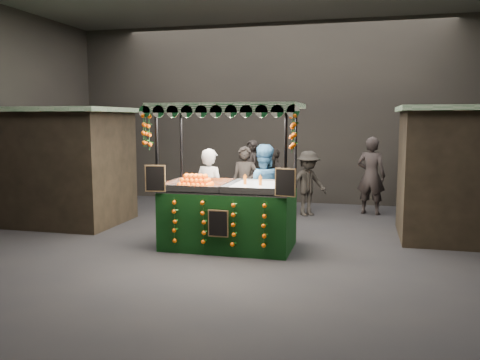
# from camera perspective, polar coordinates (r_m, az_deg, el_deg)

# --- Properties ---
(ground) EXTENTS (12.00, 12.00, 0.00)m
(ground) POSITION_cam_1_polar(r_m,az_deg,el_deg) (9.38, -0.32, -7.44)
(ground) COLOR black
(ground) RESTS_ON ground
(market_hall) EXTENTS (12.10, 10.10, 5.05)m
(market_hall) POSITION_cam_1_polar(r_m,az_deg,el_deg) (9.14, -0.34, 13.55)
(market_hall) COLOR black
(market_hall) RESTS_ON ground
(neighbour_stall_left) EXTENTS (3.00, 2.20, 2.60)m
(neighbour_stall_left) POSITION_cam_1_polar(r_m,az_deg,el_deg) (11.89, -20.06, 1.61)
(neighbour_stall_left) COLOR black
(neighbour_stall_left) RESTS_ON ground
(neighbour_stall_right) EXTENTS (3.00, 2.20, 2.60)m
(neighbour_stall_right) POSITION_cam_1_polar(r_m,az_deg,el_deg) (10.57, 25.67, 0.71)
(neighbour_stall_right) COLOR black
(neighbour_stall_right) RESTS_ON ground
(juice_stall) EXTENTS (2.71, 1.59, 2.62)m
(juice_stall) POSITION_cam_1_polar(r_m,az_deg,el_deg) (8.99, -1.32, -2.78)
(juice_stall) COLOR black
(juice_stall) RESTS_ON ground
(vendor_grey) EXTENTS (0.74, 0.60, 1.77)m
(vendor_grey) POSITION_cam_1_polar(r_m,az_deg,el_deg) (9.92, -3.50, -1.45)
(vendor_grey) COLOR gray
(vendor_grey) RESTS_ON ground
(vendor_blue) EXTENTS (1.05, 0.91, 1.85)m
(vendor_blue) POSITION_cam_1_polar(r_m,az_deg,el_deg) (9.94, 2.62, -1.19)
(vendor_blue) COLOR #2A5888
(vendor_blue) RESTS_ON ground
(shopper_0) EXTENTS (0.65, 0.44, 1.74)m
(shopper_0) POSITION_cam_1_polar(r_m,az_deg,el_deg) (11.13, 0.57, -0.57)
(shopper_0) COLOR #292321
(shopper_0) RESTS_ON ground
(shopper_1) EXTENTS (0.83, 0.70, 1.52)m
(shopper_1) POSITION_cam_1_polar(r_m,az_deg,el_deg) (11.52, 3.44, -0.88)
(shopper_1) COLOR #2E2A25
(shopper_1) RESTS_ON ground
(shopper_2) EXTENTS (1.00, 0.92, 1.64)m
(shopper_2) POSITION_cam_1_polar(r_m,az_deg,el_deg) (12.18, 4.00, -0.17)
(shopper_2) COLOR black
(shopper_2) RESTS_ON ground
(shopper_3) EXTENTS (1.16, 1.11, 1.58)m
(shopper_3) POSITION_cam_1_polar(r_m,az_deg,el_deg) (12.11, 7.84, -0.39)
(shopper_3) COLOR black
(shopper_3) RESTS_ON ground
(shopper_4) EXTENTS (0.88, 0.77, 1.52)m
(shopper_4) POSITION_cam_1_polar(r_m,az_deg,el_deg) (13.36, -16.45, -0.07)
(shopper_4) COLOR black
(shopper_4) RESTS_ON ground
(shopper_5) EXTENTS (1.25, 1.75, 1.82)m
(shopper_5) POSITION_cam_1_polar(r_m,az_deg,el_deg) (11.36, 24.92, -0.88)
(shopper_5) COLOR #2D2825
(shopper_5) RESTS_ON ground
(shopper_6) EXTENTS (0.70, 0.77, 1.76)m
(shopper_6) POSITION_cam_1_polar(r_m,az_deg,el_deg) (13.82, 1.30, 0.97)
(shopper_6) COLOR #282321
(shopper_6) RESTS_ON ground
(shopper_7) EXTENTS (0.80, 0.64, 1.92)m
(shopper_7) POSITION_cam_1_polar(r_m,az_deg,el_deg) (12.58, 14.89, 0.49)
(shopper_7) COLOR #292321
(shopper_7) RESTS_ON ground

